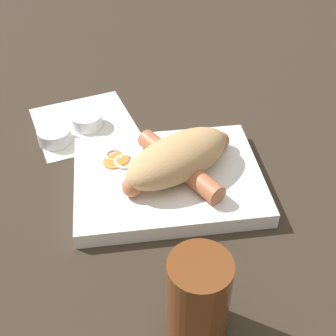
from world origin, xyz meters
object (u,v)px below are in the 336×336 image
Objects in this scene: bread_roll at (178,156)px; condiment_cup_far at (55,137)px; drink_glass at (202,297)px; food_tray at (168,180)px; condiment_cup_near at (87,121)px; sausage at (179,163)px.

condiment_cup_far is at bearing -34.53° from bread_roll.
condiment_cup_far is 0.49× the size of drink_glass.
drink_glass reaches higher than bread_roll.
condiment_cup_near is at bearing -54.87° from food_tray.
condiment_cup_far is (0.18, -0.12, -0.04)m from bread_roll.
food_tray is 1.43× the size of bread_roll.
bread_roll is 3.46× the size of condiment_cup_far.
drink_glass reaches higher than condiment_cup_near.
drink_glass is (-0.00, 0.22, 0.04)m from food_tray.
sausage is at bearing -127.59° from bread_roll.
sausage reaches higher than food_tray.
sausage reaches higher than condiment_cup_near.
bread_roll reaches higher than food_tray.
drink_glass is at bearing 86.93° from sausage.
food_tray is 0.20m from condiment_cup_near.
sausage is 1.54× the size of drink_glass.
bread_roll reaches higher than condiment_cup_near.
food_tray is 4.96× the size of condiment_cup_near.
condiment_cup_near is (0.13, -0.16, -0.04)m from bread_roll.
condiment_cup_near is (0.13, -0.15, -0.03)m from sausage.
sausage is (-0.00, -0.00, -0.01)m from bread_roll.
bread_roll is 0.22m from drink_glass.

